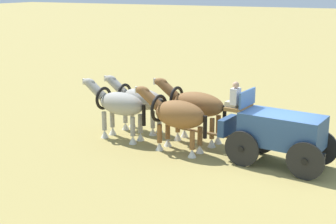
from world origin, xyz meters
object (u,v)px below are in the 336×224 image
(draft_horse_rear_off, at_px, (195,105))
(draft_horse_lead_off, at_px, (139,100))
(draft_horse_rear_near, at_px, (176,115))
(draft_horse_lead_near, at_px, (119,105))
(show_wagon, at_px, (278,131))

(draft_horse_rear_off, distance_m, draft_horse_lead_off, 2.62)
(draft_horse_rear_off, relative_size, draft_horse_lead_off, 1.05)
(draft_horse_rear_near, xyz_separation_m, draft_horse_lead_near, (2.60, -0.29, 0.01))
(draft_horse_lead_near, height_order, draft_horse_lead_off, draft_horse_lead_near)
(draft_horse_lead_near, bearing_deg, draft_horse_rear_off, -159.88)
(show_wagon, xyz_separation_m, draft_horse_rear_off, (3.42, -1.04, 0.24))
(draft_horse_lead_near, xyz_separation_m, draft_horse_lead_off, (-0.14, -1.29, -0.07))
(draft_horse_rear_off, relative_size, draft_horse_lead_near, 1.04)
(draft_horse_rear_near, height_order, draft_horse_lead_off, draft_horse_rear_near)
(draft_horse_rear_near, bearing_deg, show_wagon, -175.96)
(show_wagon, relative_size, draft_horse_lead_off, 1.86)
(show_wagon, distance_m, draft_horse_rear_off, 3.58)
(show_wagon, relative_size, draft_horse_lead_near, 1.86)
(show_wagon, bearing_deg, draft_horse_rear_off, -16.95)
(show_wagon, bearing_deg, draft_horse_rear_near, 4.04)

